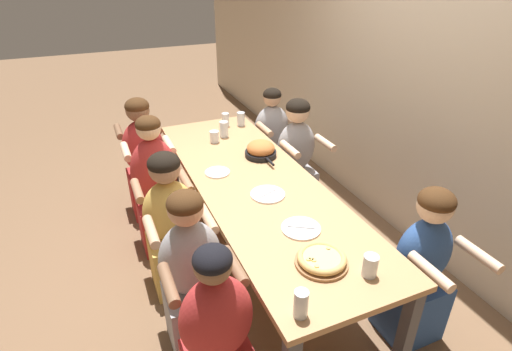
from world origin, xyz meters
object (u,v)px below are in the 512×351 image
at_px(empty_plate_a, 301,228).
at_px(diner_near_left, 145,162).
at_px(diner_near_midleft, 157,191).
at_px(empty_plate_c, 268,194).
at_px(diner_far_right, 419,272).
at_px(diner_near_right, 218,344).
at_px(drinking_glass_e, 301,305).
at_px(diner_near_midright, 192,279).
at_px(diner_far_left, 271,144).
at_px(drinking_glass_c, 370,266).
at_px(diner_far_midleft, 295,161).
at_px(skillet_bowl, 261,150).
at_px(empty_plate_b, 217,172).
at_px(pizza_board_main, 322,260).
at_px(drinking_glass_f, 214,137).
at_px(diner_near_center, 172,229).
at_px(drinking_glass_a, 226,120).
at_px(drinking_glass_b, 241,120).
at_px(drinking_glass_d, 224,130).

xyz_separation_m(empty_plate_a, diner_near_left, (-1.71, -0.66, -0.22)).
bearing_deg(diner_near_midleft, empty_plate_c, -48.51).
bearing_deg(diner_far_right, diner_near_right, -0.09).
bearing_deg(drinking_glass_e, diner_near_midright, -152.99).
height_order(empty_plate_c, diner_far_left, diner_far_left).
height_order(drinking_glass_c, diner_far_midleft, diner_far_midleft).
xyz_separation_m(drinking_glass_c, diner_far_left, (-2.19, 0.49, -0.32)).
bearing_deg(skillet_bowl, drinking_glass_c, -1.98).
height_order(skillet_bowl, diner_near_right, diner_near_right).
relative_size(empty_plate_b, diner_far_midleft, 0.17).
height_order(drinking_glass_e, diner_near_right, diner_near_right).
xyz_separation_m(pizza_board_main, diner_far_left, (-2.03, 0.67, -0.29)).
xyz_separation_m(drinking_glass_f, diner_near_center, (0.79, -0.58, -0.28)).
relative_size(empty_plate_c, diner_far_midleft, 0.21).
bearing_deg(diner_near_left, diner_far_left, 0.37).
distance_m(pizza_board_main, diner_far_midleft, 1.67).
relative_size(drinking_glass_a, drinking_glass_b, 0.99).
bearing_deg(drinking_glass_f, drinking_glass_a, 145.83).
bearing_deg(diner_near_left, diner_far_right, -58.56).
bearing_deg(drinking_glass_d, diner_near_left, -106.35).
distance_m(drinking_glass_c, drinking_glass_e, 0.46).
bearing_deg(diner_near_right, drinking_glass_c, -7.47).
xyz_separation_m(pizza_board_main, drinking_glass_d, (-1.81, 0.09, 0.03)).
relative_size(drinking_glass_a, drinking_glass_e, 0.90).
height_order(drinking_glass_a, drinking_glass_b, drinking_glass_b).
relative_size(drinking_glass_a, diner_far_right, 0.12).
relative_size(empty_plate_a, drinking_glass_b, 1.83).
bearing_deg(pizza_board_main, drinking_glass_b, 170.67).
xyz_separation_m(empty_plate_a, diner_far_right, (0.38, 0.62, -0.25)).
relative_size(skillet_bowl, diner_near_center, 0.34).
relative_size(diner_near_midright, diner_near_right, 1.01).
xyz_separation_m(skillet_bowl, diner_near_right, (1.38, -0.84, -0.31)).
xyz_separation_m(empty_plate_c, diner_far_right, (0.81, 0.64, -0.25)).
distance_m(empty_plate_c, diner_near_left, 1.44).
relative_size(diner_far_left, diner_far_midleft, 0.96).
height_order(pizza_board_main, diner_near_left, diner_near_left).
height_order(pizza_board_main, drinking_glass_e, drinking_glass_e).
height_order(empty_plate_b, diner_near_left, diner_near_left).
height_order(empty_plate_a, drinking_glass_e, drinking_glass_e).
xyz_separation_m(diner_near_center, diner_far_midleft, (-0.56, 1.27, 0.01)).
distance_m(drinking_glass_f, diner_far_midleft, 0.78).
distance_m(drinking_glass_c, diner_near_center, 1.39).
bearing_deg(diner_near_left, drinking_glass_c, -70.22).
relative_size(drinking_glass_a, diner_near_center, 0.12).
bearing_deg(drinking_glass_a, diner_near_right, -20.63).
xyz_separation_m(empty_plate_a, diner_near_right, (0.38, -0.66, -0.26)).
height_order(empty_plate_a, drinking_glass_a, drinking_glass_a).
bearing_deg(empty_plate_b, diner_near_right, -18.78).
bearing_deg(drinking_glass_e, drinking_glass_a, 168.80).
distance_m(drinking_glass_c, diner_far_midleft, 1.77).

